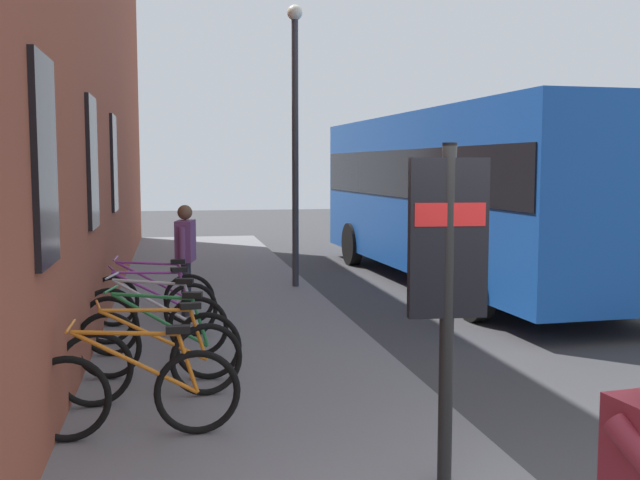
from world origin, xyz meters
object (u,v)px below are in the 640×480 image
(bicycle_beside_lamp, at_px, (153,361))
(bicycle_nearest_sign, at_px, (151,311))
(transit_info_sign, at_px, (448,260))
(city_bus, at_px, (459,188))
(pedestrian_crossing_street, at_px, (186,248))
(bicycle_end_of_row, at_px, (152,298))
(bicycle_leaning_wall, at_px, (158,343))
(bicycle_mid_rack, at_px, (154,324))
(bicycle_far_end, at_px, (134,392))
(street_lamp, at_px, (295,122))

(bicycle_beside_lamp, xyz_separation_m, bicycle_nearest_sign, (2.57, 0.08, 0.00))
(transit_info_sign, bearing_deg, city_bus, -21.85)
(bicycle_beside_lamp, xyz_separation_m, pedestrian_crossing_street, (4.16, -0.39, 0.62))
(bicycle_beside_lamp, height_order, bicycle_end_of_row, same)
(bicycle_beside_lamp, distance_m, transit_info_sign, 3.34)
(bicycle_leaning_wall, xyz_separation_m, bicycle_mid_rack, (0.99, 0.06, 0.00))
(bicycle_end_of_row, bearing_deg, pedestrian_crossing_street, -36.30)
(bicycle_far_end, distance_m, city_bus, 9.88)
(bicycle_nearest_sign, bearing_deg, bicycle_far_end, 179.23)
(bicycle_nearest_sign, relative_size, city_bus, 0.16)
(bicycle_nearest_sign, bearing_deg, bicycle_beside_lamp, -178.23)
(bicycle_far_end, relative_size, pedestrian_crossing_street, 1.07)
(bicycle_nearest_sign, distance_m, bicycle_end_of_row, 0.93)
(city_bus, bearing_deg, pedestrian_crossing_street, 116.61)
(bicycle_far_end, bearing_deg, city_bus, -36.89)
(city_bus, relative_size, street_lamp, 2.07)
(bicycle_far_end, height_order, street_lamp, street_lamp)
(bicycle_leaning_wall, bearing_deg, transit_info_sign, -146.71)
(bicycle_far_end, bearing_deg, bicycle_mid_rack, -2.21)
(street_lamp, bearing_deg, bicycle_leaning_wall, 157.53)
(bicycle_leaning_wall, height_order, bicycle_nearest_sign, same)
(bicycle_beside_lamp, height_order, transit_info_sign, transit_info_sign)
(bicycle_end_of_row, xyz_separation_m, pedestrian_crossing_street, (0.66, -0.48, 0.62))
(pedestrian_crossing_street, relative_size, street_lamp, 0.32)
(street_lamp, bearing_deg, transit_info_sign, 177.55)
(bicycle_end_of_row, relative_size, transit_info_sign, 0.74)
(bicycle_end_of_row, xyz_separation_m, city_bus, (3.34, -5.84, 1.41))
(transit_info_sign, bearing_deg, pedestrian_crossing_street, 14.43)
(bicycle_leaning_wall, relative_size, bicycle_mid_rack, 1.00)
(bicycle_nearest_sign, relative_size, pedestrian_crossing_street, 1.05)
(bicycle_far_end, distance_m, bicycle_beside_lamp, 0.99)
(bicycle_nearest_sign, bearing_deg, bicycle_leaning_wall, -176.21)
(street_lamp, bearing_deg, bicycle_beside_lamp, 159.54)
(bicycle_end_of_row, bearing_deg, bicycle_leaning_wall, -177.20)
(bicycle_nearest_sign, height_order, bicycle_end_of_row, same)
(bicycle_leaning_wall, xyz_separation_m, bicycle_end_of_row, (2.76, 0.13, 0.00))
(bicycle_beside_lamp, xyz_separation_m, city_bus, (6.84, -5.74, 1.41))
(pedestrian_crossing_street, bearing_deg, bicycle_far_end, 174.24)
(bicycle_leaning_wall, relative_size, street_lamp, 0.34)
(bicycle_beside_lamp, relative_size, bicycle_end_of_row, 0.99)
(bicycle_far_end, bearing_deg, pedestrian_crossing_street, -5.76)
(bicycle_beside_lamp, xyz_separation_m, street_lamp, (6.55, -2.44, 2.65))
(bicycle_leaning_wall, bearing_deg, bicycle_far_end, 174.42)
(bicycle_far_end, bearing_deg, bicycle_nearest_sign, -0.77)
(bicycle_nearest_sign, bearing_deg, pedestrian_crossing_street, -16.46)
(bicycle_far_end, height_order, bicycle_beside_lamp, same)
(bicycle_beside_lamp, relative_size, bicycle_nearest_sign, 1.01)
(bicycle_nearest_sign, xyz_separation_m, pedestrian_crossing_street, (1.59, -0.47, 0.62))
(city_bus, height_order, pedestrian_crossing_street, city_bus)
(bicycle_far_end, distance_m, pedestrian_crossing_street, 5.21)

